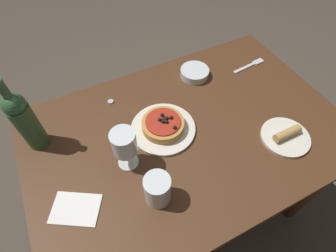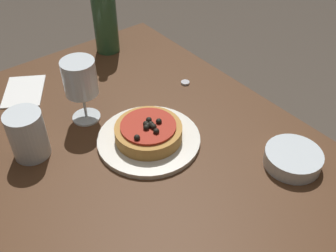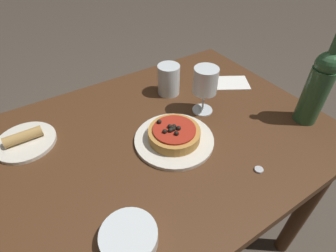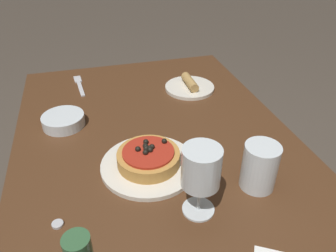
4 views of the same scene
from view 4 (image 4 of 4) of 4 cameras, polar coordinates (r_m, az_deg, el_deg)
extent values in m
cube|color=#4C2D19|center=(0.92, -1.51, -4.33)|extent=(1.19, 0.79, 0.03)
cylinder|color=#4C2D19|center=(1.56, -18.26, -5.04)|extent=(0.06, 0.06, 0.69)
cylinder|color=#4C2D19|center=(1.62, 5.55, -1.42)|extent=(0.06, 0.06, 0.69)
cylinder|color=silver|center=(0.83, -3.37, -6.79)|extent=(0.24, 0.24, 0.01)
cylinder|color=#BC843D|center=(0.82, -3.42, -5.59)|extent=(0.16, 0.16, 0.03)
cylinder|color=#A82819|center=(0.81, -3.46, -4.52)|extent=(0.13, 0.13, 0.01)
sphere|color=black|center=(0.80, -3.13, -4.15)|extent=(0.01, 0.01, 0.01)
sphere|color=black|center=(0.81, -3.20, -3.85)|extent=(0.01, 0.01, 0.01)
sphere|color=black|center=(0.81, -3.89, -3.59)|extent=(0.01, 0.01, 0.01)
sphere|color=black|center=(0.83, -3.87, -2.77)|extent=(0.01, 0.01, 0.01)
sphere|color=black|center=(0.81, -3.83, -3.93)|extent=(0.01, 0.01, 0.01)
sphere|color=black|center=(0.81, -2.82, -3.63)|extent=(0.01, 0.01, 0.01)
sphere|color=black|center=(0.83, -0.77, -2.67)|extent=(0.01, 0.01, 0.01)
sphere|color=black|center=(0.79, -3.96, -4.59)|extent=(0.01, 0.01, 0.01)
sphere|color=black|center=(0.81, -5.27, -4.01)|extent=(0.01, 0.01, 0.01)
sphere|color=black|center=(0.82, -3.96, -3.46)|extent=(0.01, 0.01, 0.01)
cylinder|color=silver|center=(0.73, 5.28, -14.22)|extent=(0.07, 0.07, 0.00)
cylinder|color=silver|center=(0.71, 5.45, -12.08)|extent=(0.01, 0.01, 0.07)
cylinder|color=silver|center=(0.65, 5.82, -7.15)|extent=(0.08, 0.08, 0.09)
cylinder|color=silver|center=(0.78, 15.67, -6.80)|extent=(0.08, 0.08, 0.11)
cylinder|color=silver|center=(1.03, -17.75, 0.92)|extent=(0.13, 0.13, 0.03)
cube|color=silver|center=(1.23, -14.96, 6.29)|extent=(0.12, 0.02, 0.00)
cube|color=silver|center=(1.31, -15.47, 7.85)|extent=(0.05, 0.03, 0.00)
cylinder|color=silver|center=(1.20, 3.78, 6.70)|extent=(0.18, 0.18, 0.01)
cylinder|color=#B2894C|center=(1.19, 3.82, 7.64)|extent=(0.11, 0.03, 0.03)
cylinder|color=#B7B7BC|center=(0.74, -18.67, -15.89)|extent=(0.02, 0.02, 0.01)
camera|label=1|loc=(0.79, 59.67, 39.48)|focal=28.00mm
camera|label=2|loc=(1.29, 9.66, 37.04)|focal=42.00mm
camera|label=3|loc=(1.02, -41.01, 27.76)|focal=28.00mm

